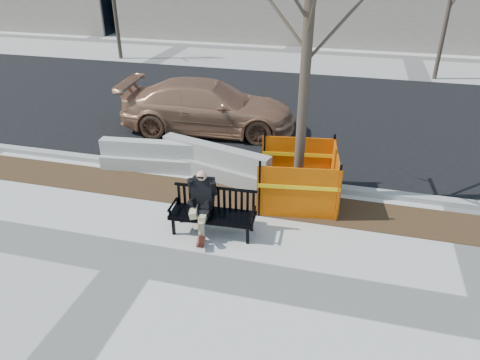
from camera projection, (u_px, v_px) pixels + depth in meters
The scene contains 12 objects.
ground at pixel (136, 259), 8.19m from camera, with size 120.00×120.00×0.00m, color beige.
mulch_strip at pixel (186, 191), 10.41m from camera, with size 40.00×1.20×0.02m, color #47301C.
asphalt_street at pixel (249, 108), 15.71m from camera, with size 60.00×10.40×0.01m, color black.
curb at pixel (200, 172), 11.20m from camera, with size 60.00×0.25×0.12m, color #9E9B93.
bench at pixel (213, 232), 8.95m from camera, with size 1.72×0.62×0.92m, color black, non-canonical shape.
seated_man at pixel (203, 230), 9.03m from camera, with size 0.55×0.92×1.29m, color black, non-canonical shape.
tree_fence at pixel (296, 199), 10.13m from camera, with size 2.56×2.56×6.41m, color #F76600, non-canonical shape.
sedan at pixel (209, 130), 13.85m from camera, with size 2.14×5.26×1.53m, color #A16D4E.
jersey_barrier_left at pixel (155, 169), 11.47m from camera, with size 2.71×0.54×0.78m, color #ACA9A1, non-canonical shape.
jersey_barrier_right at pixel (216, 176), 11.09m from camera, with size 2.95×0.59×0.84m, color gray, non-canonical shape.
far_tree_left at pixel (121, 58), 22.56m from camera, with size 2.12×2.12×5.73m, color #473C2E, non-canonical shape.
far_tree_right at pixel (434, 79), 19.15m from camera, with size 1.99×1.99×5.36m, color #473A2E, non-canonical shape.
Camera 1 is at (3.51, -5.85, 5.13)m, focal length 33.30 mm.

